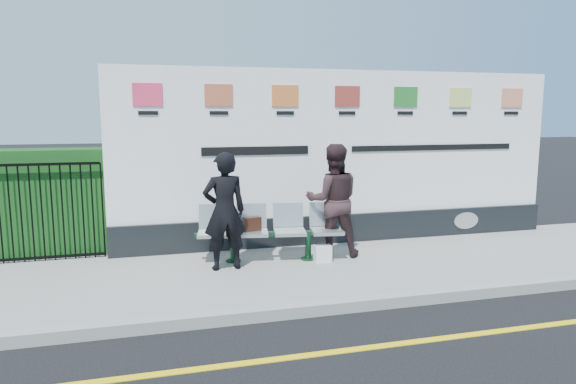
% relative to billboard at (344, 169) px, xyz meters
% --- Properties ---
extents(ground, '(80.00, 80.00, 0.00)m').
position_rel_billboard_xyz_m(ground, '(-0.50, -3.85, -1.42)').
color(ground, black).
extents(pavement, '(14.00, 3.00, 0.12)m').
position_rel_billboard_xyz_m(pavement, '(-0.50, -1.35, -1.36)').
color(pavement, gray).
rests_on(pavement, ground).
extents(kerb, '(14.00, 0.18, 0.14)m').
position_rel_billboard_xyz_m(kerb, '(-0.50, -2.85, -1.35)').
color(kerb, gray).
rests_on(kerb, ground).
extents(yellow_line, '(14.00, 0.10, 0.01)m').
position_rel_billboard_xyz_m(yellow_line, '(-0.50, -3.85, -1.42)').
color(yellow_line, yellow).
rests_on(yellow_line, ground).
extents(billboard, '(8.00, 0.30, 3.00)m').
position_rel_billboard_xyz_m(billboard, '(0.00, 0.00, 0.00)').
color(billboard, black).
rests_on(billboard, pavement).
extents(hedge, '(2.35, 0.70, 1.70)m').
position_rel_billboard_xyz_m(hedge, '(-5.08, 0.45, -0.45)').
color(hedge, '#164717').
rests_on(hedge, pavement).
extents(railing, '(2.05, 0.06, 1.54)m').
position_rel_billboard_xyz_m(railing, '(-5.08, -0.00, -0.53)').
color(railing, black).
rests_on(railing, pavement).
extents(bench, '(2.29, 0.93, 0.48)m').
position_rel_billboard_xyz_m(bench, '(-1.54, -0.89, -1.06)').
color(bench, '#B0B6B9').
rests_on(bench, pavement).
extents(woman_left, '(0.66, 0.46, 1.72)m').
position_rel_billboard_xyz_m(woman_left, '(-2.29, -1.14, -0.44)').
color(woman_left, black).
rests_on(woman_left, pavement).
extents(woman_right, '(0.99, 0.84, 1.79)m').
position_rel_billboard_xyz_m(woman_right, '(-0.52, -0.86, -0.40)').
color(woman_right, '#301F22').
rests_on(woman_right, pavement).
extents(handbag_brown, '(0.29, 0.18, 0.22)m').
position_rel_billboard_xyz_m(handbag_brown, '(-1.83, -0.85, -0.72)').
color(handbag_brown, black).
rests_on(handbag_brown, bench).
extents(carrier_bag_white, '(0.26, 0.16, 0.26)m').
position_rel_billboard_xyz_m(carrier_bag_white, '(-0.79, -1.17, -1.17)').
color(carrier_bag_white, white).
rests_on(carrier_bag_white, pavement).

